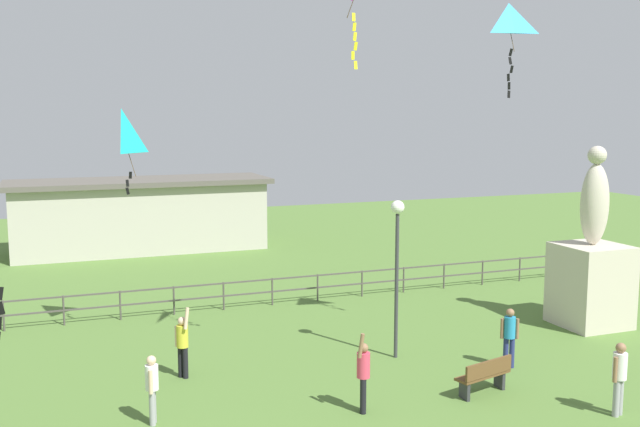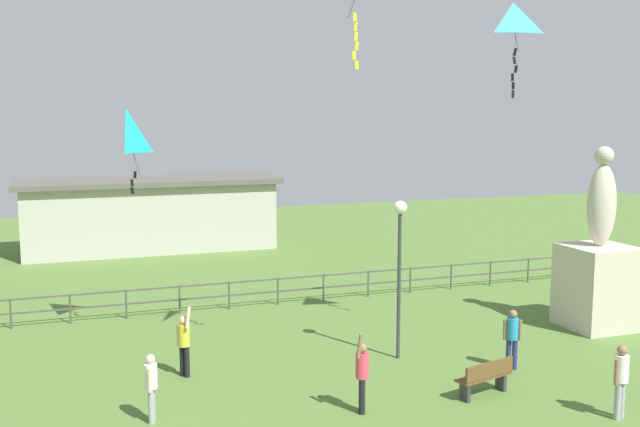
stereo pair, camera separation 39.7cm
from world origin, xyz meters
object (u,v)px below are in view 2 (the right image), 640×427
at_px(person_5, 621,377).
at_px(kite_1, 513,25).
at_px(kite_3, 127,134).
at_px(person_4, 184,341).
at_px(person_3, 512,335).
at_px(person_6, 151,383).
at_px(person_7, 362,372).
at_px(park_bench, 485,377).
at_px(statue_monument, 598,273).
at_px(lamppost, 400,244).

bearing_deg(person_5, kite_1, 86.09).
relative_size(kite_1, kite_3, 1.03).
bearing_deg(kite_3, person_4, -75.83).
relative_size(person_3, person_5, 0.96).
bearing_deg(person_6, person_7, -13.10).
bearing_deg(person_5, park_bench, 134.33).
relative_size(statue_monument, person_3, 3.56).
bearing_deg(kite_3, person_6, -91.76).
height_order(kite_1, kite_3, kite_1).
bearing_deg(kite_1, person_5, -93.91).
distance_m(lamppost, kite_1, 6.55).
relative_size(lamppost, person_4, 2.34).
height_order(park_bench, person_6, person_6).
height_order(statue_monument, person_3, statue_monument).
distance_m(park_bench, person_5, 2.93).
xyz_separation_m(park_bench, kite_1, (2.36, 2.89, 8.41)).
bearing_deg(kite_1, lamppost, 176.54).
xyz_separation_m(person_5, kite_1, (0.34, 4.97, 7.93)).
distance_m(statue_monument, person_6, 14.01).
xyz_separation_m(lamppost, person_5, (2.79, -5.16, -2.18)).
bearing_deg(person_6, kite_1, 10.34).
bearing_deg(park_bench, person_7, 178.70).
bearing_deg(person_3, lamppost, 143.55).
height_order(person_5, person_6, person_5).
distance_m(person_5, person_7, 5.54).
distance_m(statue_monument, kite_1, 8.19).
xyz_separation_m(park_bench, person_7, (-3.09, 0.07, 0.46)).
height_order(park_bench, kite_3, kite_3).
distance_m(lamppost, person_5, 6.25).
height_order(park_bench, person_3, person_3).
bearing_deg(person_4, kite_3, 104.17).
relative_size(lamppost, person_6, 2.85).
xyz_separation_m(person_5, person_7, (-5.11, 2.14, -0.01)).
height_order(person_4, person_6, person_4).
xyz_separation_m(statue_monument, park_bench, (-6.25, -3.66, -1.24)).
bearing_deg(park_bench, kite_1, 50.77).
relative_size(statue_monument, person_7, 3.02).
height_order(lamppost, person_5, lamppost).
bearing_deg(kite_3, lamppost, -32.15).
distance_m(statue_monument, person_4, 12.68).
relative_size(person_4, person_6, 1.22).
bearing_deg(person_7, lamppost, 52.36).
relative_size(park_bench, person_3, 0.99).
bearing_deg(person_3, person_7, -165.04).
relative_size(person_5, person_7, 0.88).
distance_m(person_3, person_6, 9.12).
xyz_separation_m(park_bench, person_3, (1.62, 1.33, 0.44)).
relative_size(lamppost, person_7, 2.31).
bearing_deg(kite_1, person_7, -152.60).
xyz_separation_m(statue_monument, kite_1, (-3.88, -0.77, 7.17)).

